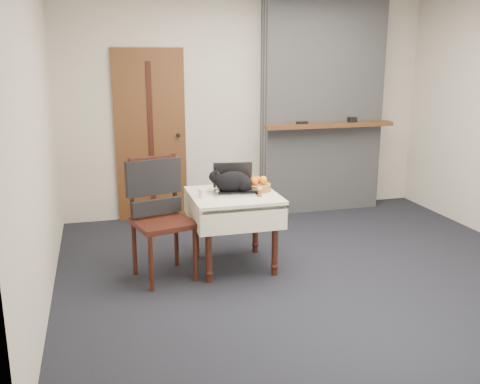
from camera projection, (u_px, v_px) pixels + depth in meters
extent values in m
plane|color=black|center=(307.00, 268.00, 4.96)|extent=(4.50, 4.50, 0.00)
cube|color=beige|center=(249.00, 107.00, 6.50)|extent=(4.50, 0.02, 2.60)
cube|color=beige|center=(37.00, 139.00, 4.07)|extent=(0.02, 4.00, 2.60)
cube|color=brown|center=(151.00, 136.00, 6.25)|extent=(0.82, 0.05, 2.00)
cube|color=#35140E|center=(151.00, 136.00, 6.22)|extent=(0.06, 0.01, 1.70)
cylinder|color=black|center=(178.00, 135.00, 6.29)|extent=(0.04, 0.06, 0.04)
cube|color=gray|center=(322.00, 106.00, 6.59)|extent=(1.50, 0.30, 2.60)
cube|color=brown|center=(329.00, 125.00, 6.42)|extent=(1.62, 0.18, 0.05)
cube|color=black|center=(302.00, 123.00, 6.32)|extent=(0.14, 0.04, 0.03)
cube|color=black|center=(352.00, 120.00, 6.48)|extent=(0.10, 0.07, 0.06)
cylinder|color=#35140E|center=(209.00, 247.00, 4.58)|extent=(0.06, 0.06, 0.64)
sphere|color=#35140E|center=(209.00, 273.00, 4.64)|extent=(0.07, 0.07, 0.07)
cylinder|color=#35140E|center=(275.00, 241.00, 4.73)|extent=(0.06, 0.06, 0.64)
sphere|color=#35140E|center=(274.00, 266.00, 4.79)|extent=(0.07, 0.07, 0.07)
cylinder|color=#35140E|center=(196.00, 226.00, 5.14)|extent=(0.06, 0.06, 0.64)
sphere|color=#35140E|center=(196.00, 250.00, 5.20)|extent=(0.07, 0.07, 0.07)
cylinder|color=#35140E|center=(255.00, 221.00, 5.29)|extent=(0.06, 0.06, 0.64)
sphere|color=#35140E|center=(255.00, 244.00, 5.35)|extent=(0.07, 0.07, 0.07)
cube|color=white|center=(234.00, 197.00, 4.84)|extent=(0.78, 0.78, 0.06)
cube|color=white|center=(245.00, 221.00, 4.51)|extent=(0.78, 0.01, 0.22)
cube|color=white|center=(224.00, 198.00, 5.23)|extent=(0.78, 0.01, 0.22)
cube|color=white|center=(192.00, 212.00, 4.77)|extent=(0.01, 0.78, 0.22)
cube|color=white|center=(274.00, 205.00, 4.97)|extent=(0.01, 0.78, 0.22)
cube|color=#B7B7BC|center=(234.00, 193.00, 4.82)|extent=(0.39, 0.30, 0.02)
cube|color=black|center=(234.00, 191.00, 4.82)|extent=(0.32, 0.21, 0.00)
cube|color=black|center=(233.00, 175.00, 4.93)|extent=(0.36, 0.11, 0.25)
cube|color=#AED0FF|center=(233.00, 175.00, 4.93)|extent=(0.33, 0.10, 0.22)
ellipsoid|color=black|center=(233.00, 182.00, 4.84)|extent=(0.35, 0.25, 0.20)
ellipsoid|color=black|center=(243.00, 184.00, 4.85)|extent=(0.20, 0.21, 0.16)
sphere|color=black|center=(215.00, 177.00, 4.83)|extent=(0.14, 0.14, 0.11)
ellipsoid|color=white|center=(211.00, 180.00, 4.83)|extent=(0.06, 0.07, 0.06)
ellipsoid|color=white|center=(218.00, 186.00, 4.85)|extent=(0.06, 0.08, 0.08)
cone|color=black|center=(216.00, 172.00, 4.78)|extent=(0.05, 0.05, 0.05)
cone|color=black|center=(216.00, 170.00, 4.84)|extent=(0.05, 0.05, 0.05)
cylinder|color=black|center=(251.00, 192.00, 4.80)|extent=(0.16, 0.13, 0.03)
sphere|color=white|center=(218.00, 192.00, 4.82)|extent=(0.04, 0.04, 0.04)
sphere|color=white|center=(218.00, 190.00, 4.90)|extent=(0.04, 0.04, 0.04)
cylinder|color=white|center=(202.00, 193.00, 4.70)|extent=(0.07, 0.07, 0.08)
cylinder|color=#B04C15|center=(260.00, 193.00, 4.73)|extent=(0.04, 0.04, 0.07)
cylinder|color=white|center=(260.00, 188.00, 4.72)|extent=(0.04, 0.04, 0.02)
cylinder|color=#A17241|center=(258.00, 187.00, 4.93)|extent=(0.23, 0.23, 0.06)
sphere|color=orange|center=(255.00, 182.00, 4.88)|extent=(0.07, 0.07, 0.07)
sphere|color=orange|center=(264.00, 181.00, 4.89)|extent=(0.07, 0.07, 0.07)
sphere|color=orange|center=(257.00, 180.00, 4.96)|extent=(0.07, 0.07, 0.07)
sphere|color=yellow|center=(263.00, 180.00, 4.96)|extent=(0.07, 0.07, 0.07)
sphere|color=orange|center=(254.00, 180.00, 4.94)|extent=(0.07, 0.07, 0.07)
cube|color=black|center=(249.00, 192.00, 4.89)|extent=(0.12, 0.12, 0.01)
cube|color=#35140E|center=(163.00, 223.00, 4.62)|extent=(0.58, 0.58, 0.05)
cylinder|color=#35140E|center=(151.00, 262.00, 4.42)|extent=(0.04, 0.04, 0.51)
cylinder|color=#35140E|center=(195.00, 254.00, 4.62)|extent=(0.04, 0.04, 0.51)
cylinder|color=#35140E|center=(134.00, 248.00, 4.76)|extent=(0.04, 0.04, 0.51)
cylinder|color=#35140E|center=(176.00, 240.00, 4.96)|extent=(0.04, 0.04, 0.51)
cylinder|color=#35140E|center=(131.00, 189.00, 4.62)|extent=(0.04, 0.04, 0.56)
cylinder|color=#35140E|center=(175.00, 184.00, 4.82)|extent=(0.04, 0.04, 0.56)
cube|color=#35140E|center=(153.00, 174.00, 4.70)|extent=(0.40, 0.14, 0.32)
cube|color=black|center=(153.00, 177.00, 4.69)|extent=(0.50, 0.20, 0.32)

